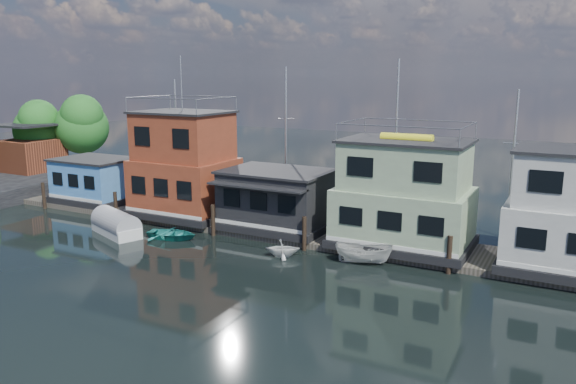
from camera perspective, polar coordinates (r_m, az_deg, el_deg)
The scene contains 13 objects.
ground at distance 29.99m, azimuth -11.57°, elevation -9.79°, with size 160.00×160.00×0.00m, color black.
dock at distance 39.39m, azimuth -0.46°, elevation -3.94°, with size 48.00×5.00×0.40m, color #595147.
houseboat_blue at distance 49.84m, azimuth -19.01°, elevation 1.15°, with size 6.40×4.90×3.66m.
houseboat_red at distance 43.13m, azimuth -10.47°, elevation 2.58°, with size 7.40×5.90×11.86m.
houseboat_dark at distance 39.06m, azimuth -1.13°, elevation -0.72°, with size 7.40×6.10×4.06m.
houseboat_green at distance 35.45m, azimuth 11.71°, elevation -0.41°, with size 8.40×5.90×7.03m.
pilings at distance 36.96m, azimuth -2.98°, elevation -3.58°, with size 42.28×0.28×2.20m.
background_masts at distance 41.86m, azimuth 9.23°, elevation 4.34°, with size 36.40×0.16×12.00m.
shore at distance 61.69m, azimuth -24.61°, elevation 4.00°, with size 12.40×15.72×8.24m.
dinghy_teal at distance 38.83m, azimuth -11.71°, elevation -4.19°, with size 2.46×3.45×0.71m, color teal.
tarp_runabout at distance 40.77m, azimuth -17.07°, elevation -3.21°, with size 4.87×3.30×1.84m.
motorboat at distance 33.36m, azimuth 7.70°, elevation -6.18°, with size 1.29×3.44×1.33m, color beige.
dinghy_white at distance 34.39m, azimuth -0.56°, elevation -5.71°, with size 1.81×2.10×1.10m, color silver.
Camera 1 is at (17.99, -21.34, 10.99)m, focal length 35.00 mm.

